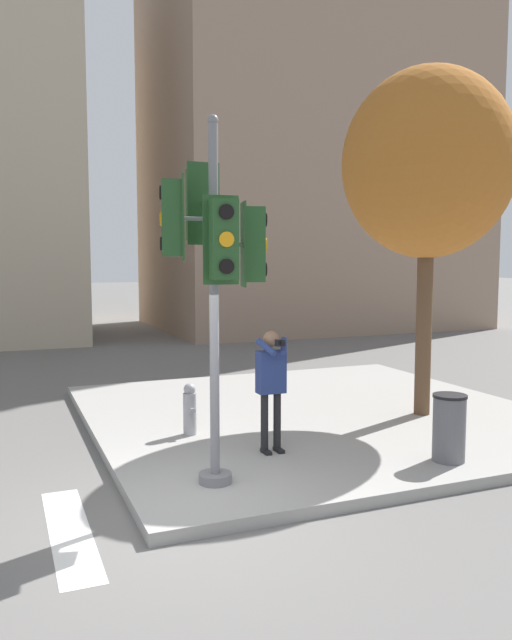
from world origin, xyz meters
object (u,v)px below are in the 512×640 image
(street_tree, at_px, (428,165))
(fire_hydrant, at_px, (190,409))
(traffic_signal_pole, at_px, (213,251))
(person_photographer, at_px, (271,379))
(trash_bin, at_px, (449,428))

(street_tree, bearing_deg, fire_hydrant, 176.01)
(traffic_signal_pole, xyz_separation_m, person_photographer, (1.17, 0.89, -1.80))
(traffic_signal_pole, xyz_separation_m, street_tree, (4.59, 1.91, 1.55))
(street_tree, bearing_deg, person_photographer, -163.41)
(fire_hydrant, bearing_deg, person_photographer, -57.68)
(person_photographer, relative_size, street_tree, 0.29)
(person_photographer, height_order, trash_bin, person_photographer)
(person_photographer, xyz_separation_m, trash_bin, (2.10, -1.31, -0.60))
(fire_hydrant, height_order, trash_bin, trash_bin)
(street_tree, xyz_separation_m, trash_bin, (-1.32, -2.33, -3.95))
(traffic_signal_pole, relative_size, person_photographer, 2.54)
(person_photographer, bearing_deg, trash_bin, -32.01)
(street_tree, relative_size, trash_bin, 6.54)
(trash_bin, bearing_deg, person_photographer, 147.99)
(traffic_signal_pole, height_order, fire_hydrant, traffic_signal_pole)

